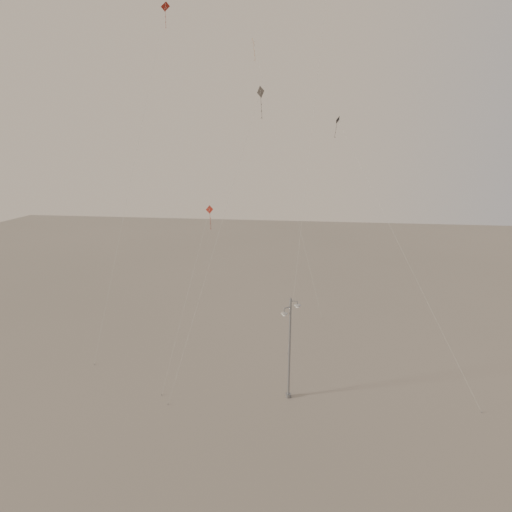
# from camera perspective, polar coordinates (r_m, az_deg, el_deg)

# --- Properties ---
(ground) EXTENTS (160.00, 160.00, 0.00)m
(ground) POSITION_cam_1_polar(r_m,az_deg,el_deg) (33.70, 3.59, -19.43)
(ground) COLOR gray
(ground) RESTS_ON ground
(street_lamp) EXTENTS (1.46, 0.91, 8.40)m
(street_lamp) POSITION_cam_1_polar(r_m,az_deg,el_deg) (31.36, 4.82, -12.71)
(street_lamp) COLOR #92959A
(street_lamp) RESTS_ON ground
(kite_0) EXTENTS (4.21, 14.35, 33.56)m
(kite_0) POSITION_cam_1_polar(r_m,az_deg,el_deg) (44.71, -14.84, 22.87)
(kite_0) COLOR maroon
(kite_0) RESTS_ON ground
(kite_1) EXTENTS (6.45, 9.02, 23.93)m
(kite_1) POSITION_cam_1_polar(r_m,az_deg,el_deg) (32.98, -1.82, 14.66)
(kite_1) COLOR #2A2623
(kite_1) RESTS_ON ground
(kite_3) EXTENTS (3.01, 7.36, 14.33)m
(kite_3) POSITION_cam_1_polar(r_m,az_deg,el_deg) (34.58, -7.82, 1.86)
(kite_3) COLOR maroon
(kite_3) RESTS_ON ground
(kite_4) EXTENTS (11.14, 13.32, 22.07)m
(kite_4) POSITION_cam_1_polar(r_m,az_deg,el_deg) (37.88, 15.57, 10.35)
(kite_4) COLOR #2A2623
(kite_4) RESTS_ON ground
(kite_5) EXTENTS (9.42, 9.59, 31.86)m
(kite_5) POSITION_cam_1_polar(r_m,az_deg,el_deg) (50.81, 1.91, 20.51)
(kite_5) COLOR #A04E1A
(kite_5) RESTS_ON ground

